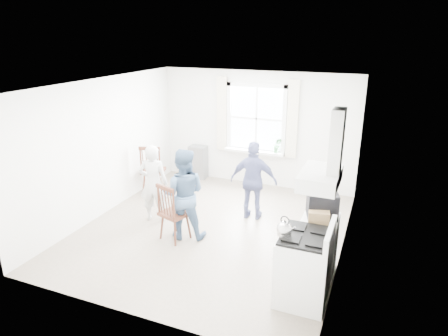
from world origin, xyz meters
TOP-DOWN VIEW (x-y plane):
  - room_shell at (0.00, 0.00)m, footprint 4.62×5.12m
  - window_assembly at (0.00, 2.45)m, footprint 1.88×0.24m
  - range_hood at (2.07, -1.35)m, footprint 0.45×0.76m
  - shelf_unit at (-1.40, 2.33)m, footprint 0.40×0.30m
  - gas_stove at (1.91, -1.35)m, footprint 0.68×0.76m
  - kettle at (1.65, -1.49)m, footprint 0.20×0.20m
  - low_cabinet at (1.98, -0.65)m, footprint 0.50×0.55m
  - stereo_stack at (1.98, -0.62)m, footprint 0.50×0.47m
  - cardboard_box at (1.98, -0.85)m, footprint 0.31×0.25m
  - windsor_chair_a at (-1.87, 1.00)m, footprint 0.59×0.58m
  - windsor_chair_b at (-0.49, -0.66)m, footprint 0.55×0.54m
  - person_left at (-1.16, -0.06)m, footprint 0.68×0.68m
  - person_mid at (-0.35, -0.41)m, footprint 0.97×0.97m
  - person_right at (0.53, 0.73)m, footprint 0.96×0.96m
  - potted_plant at (0.53, 2.36)m, footprint 0.22×0.22m

SIDE VIEW (x-z plane):
  - shelf_unit at x=-1.40m, z-range 0.00..0.80m
  - low_cabinet at x=1.98m, z-range 0.00..0.90m
  - gas_stove at x=1.91m, z-range -0.08..1.04m
  - windsor_chair_b at x=-0.49m, z-range 0.11..1.15m
  - windsor_chair_a at x=-1.87m, z-range 0.12..1.24m
  - person_left at x=-1.16m, z-range 0.00..1.48m
  - person_right at x=0.53m, z-range 0.00..1.51m
  - person_mid at x=-0.35m, z-range 0.00..1.59m
  - cardboard_box at x=1.98m, z-range 0.90..1.08m
  - potted_plant at x=0.53m, z-range 0.85..1.18m
  - kettle at x=1.65m, z-range 0.90..1.19m
  - stereo_stack at x=1.98m, z-range 0.90..1.27m
  - room_shell at x=0.00m, z-range -0.02..2.62m
  - window_assembly at x=0.00m, z-range 0.61..2.31m
  - range_hood at x=2.07m, z-range 1.43..2.37m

